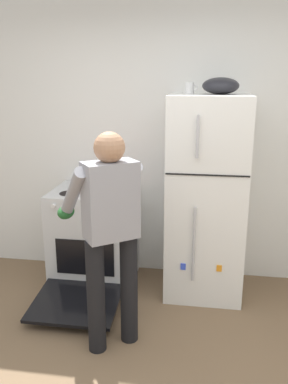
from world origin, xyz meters
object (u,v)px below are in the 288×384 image
(mixing_bowl, at_px, (221,86))
(person_cook, at_px, (109,223))
(refrigerator, at_px, (206,198))
(stove_range, at_px, (94,238))
(red_pot, at_px, (108,186))
(coffee_mug, at_px, (190,88))

(mixing_bowl, bearing_deg, person_cook, -129.06)
(refrigerator, relative_size, stove_range, 1.46)
(refrigerator, relative_size, mixing_bowl, 5.91)
(red_pot, distance_m, mixing_bowl, 1.31)
(coffee_mug, bearing_deg, red_pot, -171.97)
(stove_range, height_order, coffee_mug, coffee_mug)
(person_cook, relative_size, mixing_bowl, 5.25)
(stove_range, distance_m, red_pot, 0.56)
(red_pot, height_order, mixing_bowl, mixing_bowl)
(refrigerator, relative_size, person_cook, 1.13)
(person_cook, bearing_deg, refrigerator, 54.07)
(person_cook, distance_m, coffee_mug, 1.41)
(stove_range, relative_size, mixing_bowl, 4.04)
(stove_range, xyz_separation_m, red_pot, (0.16, -0.03, 0.53))
(person_cook, bearing_deg, coffee_mug, 63.25)
(stove_range, bearing_deg, coffee_mug, 4.48)
(stove_range, distance_m, mixing_bowl, 1.81)
(person_cook, xyz_separation_m, mixing_bowl, (0.75, 0.92, 0.91))
(coffee_mug, bearing_deg, person_cook, -116.75)
(stove_range, xyz_separation_m, mixing_bowl, (1.13, 0.02, 1.42))
(refrigerator, xyz_separation_m, stove_range, (-1.05, -0.02, -0.45))
(stove_range, relative_size, coffee_mug, 10.98)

